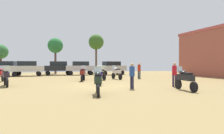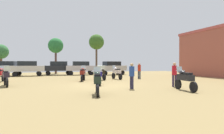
{
  "view_description": "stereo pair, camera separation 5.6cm",
  "coord_description": "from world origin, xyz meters",
  "views": [
    {
      "loc": [
        -3.41,
        -14.22,
        1.62
      ],
      "look_at": [
        1.92,
        2.9,
        1.36
      ],
      "focal_mm": 31.14,
      "sensor_mm": 36.0,
      "label": 1
    },
    {
      "loc": [
        -3.36,
        -14.24,
        1.62
      ],
      "look_at": [
        1.92,
        2.9,
        1.36
      ],
      "focal_mm": 31.14,
      "sensor_mm": 36.0,
      "label": 2
    }
  ],
  "objects": [
    {
      "name": "motorcycle_1",
      "position": [
        -1.11,
        -4.32,
        0.73
      ],
      "size": [
        0.7,
        2.08,
        1.45
      ],
      "rotation": [
        0.0,
        0.0,
        -0.19
      ],
      "color": "black",
      "rests_on": "ground"
    },
    {
      "name": "person_3",
      "position": [
        1.55,
        -2.63,
        0.99
      ],
      "size": [
        0.41,
        0.41,
        1.67
      ],
      "rotation": [
        0.0,
        0.0,
        4.93
      ],
      "color": "#262541",
      "rests_on": "ground"
    },
    {
      "name": "tree_2",
      "position": [
        4.46,
        20.96,
        5.64
      ],
      "size": [
        2.8,
        2.8,
        7.11
      ],
      "color": "brown",
      "rests_on": "ground"
    },
    {
      "name": "motorcycle_5",
      "position": [
        0.12,
        0.42,
        0.76
      ],
      "size": [
        0.71,
        2.29,
        1.5
      ],
      "rotation": [
        0.0,
        0.0,
        2.96
      ],
      "color": "black",
      "rests_on": "ground"
    },
    {
      "name": "person_2",
      "position": [
        4.87,
        -2.48,
        1.03
      ],
      "size": [
        0.47,
        0.47,
        1.72
      ],
      "rotation": [
        0.0,
        0.0,
        5.74
      ],
      "color": "#322542",
      "rests_on": "ground"
    },
    {
      "name": "tree_1",
      "position": [
        -11.13,
        20.28,
        3.54
      ],
      "size": [
        2.29,
        2.29,
        4.73
      ],
      "color": "brown",
      "rests_on": "ground"
    },
    {
      "name": "motorcycle_6",
      "position": [
        3.16,
        5.25,
        0.74
      ],
      "size": [
        0.69,
        2.17,
        1.48
      ],
      "rotation": [
        0.0,
        0.0,
        0.17
      ],
      "color": "black",
      "rests_on": "ground"
    },
    {
      "name": "car_1",
      "position": [
        -6.59,
        14.03,
        1.19
      ],
      "size": [
        4.46,
        2.24,
        2.0
      ],
      "rotation": [
        0.0,
        0.0,
        1.68
      ],
      "color": "black",
      "rests_on": "ground"
    },
    {
      "name": "tree_5",
      "position": [
        -2.8,
        20.23,
        4.72
      ],
      "size": [
        2.56,
        2.56,
        6.06
      ],
      "color": "brown",
      "rests_on": "ground"
    },
    {
      "name": "motorcycle_9",
      "position": [
        -6.56,
        1.35,
        0.76
      ],
      "size": [
        0.84,
        2.23,
        1.5
      ],
      "rotation": [
        0.0,
        0.0,
        3.43
      ],
      "color": "black",
      "rests_on": "ground"
    },
    {
      "name": "motorcycle_2",
      "position": [
        -0.25,
        5.7,
        0.73
      ],
      "size": [
        0.62,
        2.13,
        1.46
      ],
      "rotation": [
        0.0,
        0.0,
        -0.11
      ],
      "color": "black",
      "rests_on": "ground"
    },
    {
      "name": "motorcycle_10",
      "position": [
        1.38,
        5.0,
        0.74
      ],
      "size": [
        0.71,
        2.16,
        1.47
      ],
      "rotation": [
        0.0,
        0.0,
        3.34
      ],
      "color": "black",
      "rests_on": "ground"
    },
    {
      "name": "motorcycle_3",
      "position": [
        4.31,
        -4.35,
        0.73
      ],
      "size": [
        0.62,
        2.19,
        1.45
      ],
      "rotation": [
        0.0,
        0.0,
        -0.08
      ],
      "color": "black",
      "rests_on": "ground"
    },
    {
      "name": "motorcycle_7",
      "position": [
        -0.63,
        4.13,
        0.75
      ],
      "size": [
        0.78,
        2.22,
        1.48
      ],
      "rotation": [
        0.0,
        0.0,
        -0.24
      ],
      "color": "black",
      "rests_on": "ground"
    },
    {
      "name": "car_5",
      "position": [
        0.69,
        14.78,
        1.19
      ],
      "size": [
        4.38,
        1.99,
        2.0
      ],
      "rotation": [
        0.0,
        0.0,
        1.53
      ],
      "color": "black",
      "rests_on": "ground"
    },
    {
      "name": "person_1",
      "position": [
        5.75,
        5.18,
        1.04
      ],
      "size": [
        0.48,
        0.48,
        1.74
      ],
      "rotation": [
        0.0,
        0.0,
        2.42
      ],
      "color": "#272F41",
      "rests_on": "ground"
    },
    {
      "name": "ground_plane",
      "position": [
        0.0,
        0.0,
        0.01
      ],
      "size": [
        44.0,
        52.0,
        0.02
      ],
      "color": "olive"
    },
    {
      "name": "car_6",
      "position": [
        -9.4,
        15.29,
        1.19
      ],
      "size": [
        4.48,
        2.29,
        2.0
      ],
      "rotation": [
        0.0,
        0.0,
        1.45
      ],
      "color": "black",
      "rests_on": "ground"
    },
    {
      "name": "car_2",
      "position": [
        5.2,
        13.68,
        1.19
      ],
      "size": [
        4.58,
        2.65,
        2.0
      ],
      "rotation": [
        0.0,
        0.0,
        1.78
      ],
      "color": "black",
      "rests_on": "ground"
    },
    {
      "name": "motorcycle_8",
      "position": [
        -7.76,
        5.17,
        0.75
      ],
      "size": [
        0.62,
        2.23,
        1.47
      ],
      "rotation": [
        0.0,
        0.0,
        -0.0
      ],
      "color": "black",
      "rests_on": "ground"
    },
    {
      "name": "car_3",
      "position": [
        -2.5,
        15.28,
        1.19
      ],
      "size": [
        4.38,
        2.01,
        2.0
      ],
      "rotation": [
        0.0,
        0.0,
        1.62
      ],
      "color": "black",
      "rests_on": "ground"
    }
  ]
}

